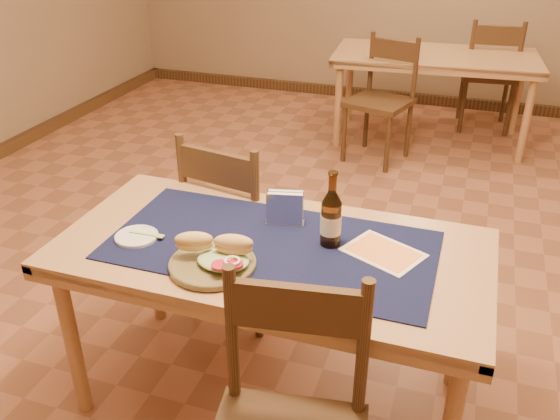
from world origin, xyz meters
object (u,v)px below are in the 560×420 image
(back_table, at_px, (435,64))
(sandwich_plate, at_px, (215,258))
(beer_bottle, at_px, (331,218))
(main_table, at_px, (272,264))
(chair_main_far, at_px, (239,223))
(napkin_holder, at_px, (285,209))

(back_table, height_order, sandwich_plate, sandwich_plate)
(back_table, xyz_separation_m, beer_bottle, (-0.07, -3.18, 0.20))
(main_table, relative_size, beer_bottle, 5.47)
(chair_main_far, height_order, napkin_holder, chair_main_far)
(chair_main_far, distance_m, beer_bottle, 0.80)
(chair_main_far, distance_m, sandwich_plate, 0.80)
(chair_main_far, xyz_separation_m, sandwich_plate, (0.21, -0.72, 0.28))
(beer_bottle, bearing_deg, sandwich_plate, -141.30)
(main_table, xyz_separation_m, napkin_holder, (-0.00, 0.17, 0.15))
(beer_bottle, bearing_deg, chair_main_far, 141.14)
(main_table, relative_size, sandwich_plate, 5.22)
(back_table, relative_size, sandwich_plate, 5.54)
(chair_main_far, relative_size, napkin_holder, 6.07)
(back_table, height_order, napkin_holder, napkin_holder)
(back_table, bearing_deg, beer_bottle, -91.28)
(beer_bottle, distance_m, napkin_holder, 0.23)
(main_table, xyz_separation_m, chair_main_far, (-0.35, 0.52, -0.16))
(beer_bottle, relative_size, napkin_holder, 1.82)
(napkin_holder, bearing_deg, main_table, -88.67)
(sandwich_plate, bearing_deg, main_table, 55.55)
(napkin_holder, bearing_deg, beer_bottle, -24.91)
(sandwich_plate, distance_m, napkin_holder, 0.39)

